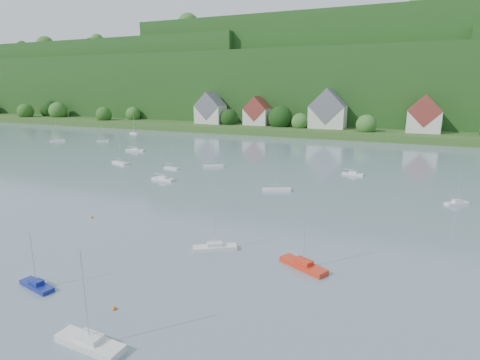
% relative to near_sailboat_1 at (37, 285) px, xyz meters
% --- Properties ---
extents(far_shore_strip, '(600.00, 60.00, 3.00)m').
position_rel_near_sailboat_1_xyz_m(far_shore_strip, '(-2.53, 165.40, 1.10)').
color(far_shore_strip, '#345720').
rests_on(far_shore_strip, ground).
extents(forested_ridge, '(620.00, 181.22, 69.89)m').
position_rel_near_sailboat_1_xyz_m(forested_ridge, '(-2.13, 233.97, 22.49)').
color(forested_ridge, '#133C13').
rests_on(forested_ridge, ground).
extents(village_building_0, '(14.00, 10.40, 16.00)m').
position_rel_near_sailboat_1_xyz_m(village_building_0, '(-57.53, 152.40, 9.12)').
color(village_building_0, beige).
rests_on(village_building_0, far_shore_strip).
extents(village_building_1, '(12.00, 9.36, 14.00)m').
position_rel_near_sailboat_1_xyz_m(village_building_1, '(-32.53, 154.40, 8.36)').
color(village_building_1, beige).
rests_on(village_building_1, far_shore_strip).
extents(village_building_2, '(16.00, 11.44, 18.00)m').
position_rel_near_sailboat_1_xyz_m(village_building_2, '(2.47, 153.40, 9.88)').
color(village_building_2, beige).
rests_on(village_building_2, far_shore_strip).
extents(village_building_3, '(13.00, 10.40, 15.50)m').
position_rel_near_sailboat_1_xyz_m(village_building_3, '(42.47, 151.40, 9.03)').
color(village_building_3, beige).
rests_on(village_building_3, far_shore_strip).
extents(near_sailboat_1, '(5.07, 2.29, 6.62)m').
position_rel_near_sailboat_1_xyz_m(near_sailboat_1, '(0.00, 0.00, 0.00)').
color(near_sailboat_1, navy).
rests_on(near_sailboat_1, ground).
extents(near_sailboat_3, '(5.89, 4.61, 8.01)m').
position_rel_near_sailboat_1_xyz_m(near_sailboat_3, '(13.60, 16.90, 0.04)').
color(near_sailboat_3, silver).
rests_on(near_sailboat_3, ground).
extents(near_sailboat_4, '(6.72, 2.17, 8.97)m').
position_rel_near_sailboat_1_xyz_m(near_sailboat_4, '(12.86, -5.34, 0.07)').
color(near_sailboat_4, silver).
rests_on(near_sailboat_4, ground).
extents(near_sailboat_5, '(6.56, 4.48, 8.69)m').
position_rel_near_sailboat_1_xyz_m(near_sailboat_5, '(26.05, 16.44, 0.06)').
color(near_sailboat_5, red).
rests_on(near_sailboat_5, ground).
extents(mooring_buoy_2, '(0.42, 0.42, 0.42)m').
position_rel_near_sailboat_1_xyz_m(mooring_buoy_2, '(10.91, -0.02, -0.40)').
color(mooring_buoy_2, '#F25800').
rests_on(mooring_buoy_2, ground).
extents(mooring_buoy_3, '(0.40, 0.40, 0.40)m').
position_rel_near_sailboat_1_xyz_m(mooring_buoy_3, '(-11.65, 20.43, -0.40)').
color(mooring_buoy_3, '#F25800').
rests_on(mooring_buoy_3, ground).
extents(far_sailboat_cluster, '(195.94, 74.84, 8.71)m').
position_rel_near_sailboat_1_xyz_m(far_sailboat_cluster, '(2.73, 79.47, -0.02)').
color(far_sailboat_cluster, silver).
rests_on(far_sailboat_cluster, ground).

